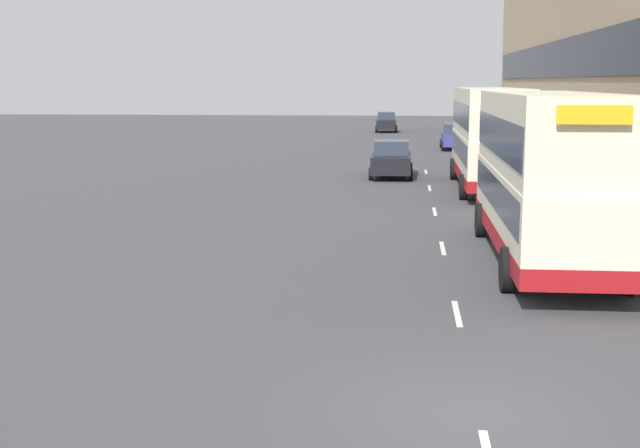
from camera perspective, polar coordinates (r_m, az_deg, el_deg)
ground_plane at (r=12.84m, az=10.14°, el=-11.91°), size 220.00×220.00×0.00m
pavement at (r=51.21m, az=13.99°, el=3.79°), size 5.00×93.00×0.14m
terrace_facade at (r=51.80m, az=18.72°, el=11.03°), size 3.10×93.00×13.49m
lane_mark_1 at (r=18.03m, az=8.76°, el=-5.67°), size 0.12×2.00×0.01m
lane_mark_2 at (r=24.93m, az=7.86°, el=-1.54°), size 0.12×2.00×0.01m
lane_mark_3 at (r=31.90m, az=7.35°, el=0.80°), size 0.12×2.00×0.01m
lane_mark_4 at (r=38.91m, az=7.02°, el=2.30°), size 0.12×2.00×0.01m
lane_mark_5 at (r=45.93m, az=6.80°, el=3.33°), size 0.12×2.00×0.01m
double_decker_bus_near at (r=23.17m, az=14.28°, el=3.16°), size 2.85×10.98×4.30m
double_decker_bus_ahead at (r=38.64m, az=10.80°, el=5.55°), size 2.85×11.22×4.30m
car_0 at (r=82.11m, az=4.27°, el=6.51°), size 1.94×3.98×1.82m
car_1 at (r=43.15m, az=4.59°, el=4.16°), size 2.05×4.57×1.77m
car_2 at (r=61.41m, az=8.66°, el=5.55°), size 1.96×4.45×1.76m
pedestrian_at_shelter at (r=27.92m, az=18.32°, el=1.29°), size 0.33×0.33×1.68m
pedestrian_2 at (r=24.99m, az=18.68°, el=0.31°), size 0.32×0.32×1.61m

